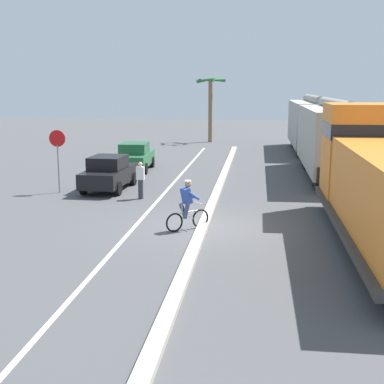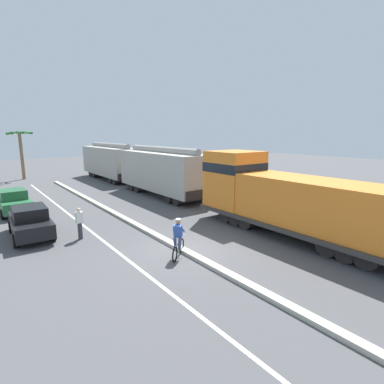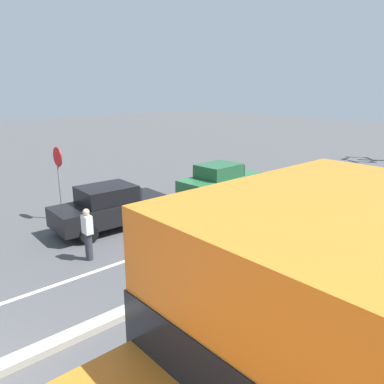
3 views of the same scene
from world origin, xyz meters
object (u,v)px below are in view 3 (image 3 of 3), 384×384
(parked_car_black, at_px, (110,207))
(pedestrian_by_cars, at_px, (88,234))
(stop_sign, at_px, (59,169))
(parked_car_green, at_px, (220,181))

(parked_car_black, distance_m, pedestrian_by_cars, 2.69)
(parked_car_black, distance_m, stop_sign, 2.60)
(parked_car_green, xyz_separation_m, pedestrian_by_cars, (2.06, -7.78, 0.03))
(parked_car_green, relative_size, stop_sign, 1.48)
(pedestrian_by_cars, bearing_deg, stop_sign, 167.24)
(parked_car_black, height_order, parked_car_green, same)
(parked_car_black, relative_size, stop_sign, 1.48)
(pedestrian_by_cars, bearing_deg, parked_car_black, 135.91)
(parked_car_green, bearing_deg, parked_car_black, -88.80)
(parked_car_black, distance_m, parked_car_green, 5.91)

